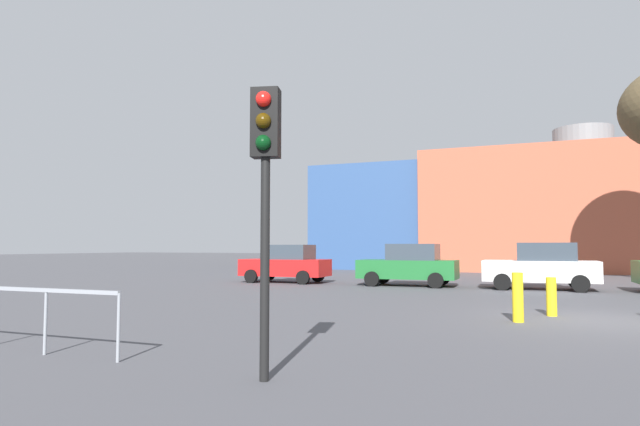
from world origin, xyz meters
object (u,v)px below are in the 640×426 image
at_px(parked_car_1, 409,265).
at_px(bollard_yellow_1, 518,297).
at_px(parked_car_2, 541,266).
at_px(traffic_light_near_left, 265,164).
at_px(parked_car_0, 286,264).
at_px(bollard_yellow_2, 551,297).

bearing_deg(parked_car_1, bollard_yellow_1, 114.71).
height_order(parked_car_1, parked_car_2, parked_car_2).
bearing_deg(traffic_light_near_left, parked_car_0, -169.92).
relative_size(parked_car_2, traffic_light_near_left, 1.13).
bearing_deg(traffic_light_near_left, parked_car_1, 171.44).
xyz_separation_m(parked_car_1, traffic_light_near_left, (1.60, -16.41, 1.86)).
relative_size(bollard_yellow_1, bollard_yellow_2, 1.18).
distance_m(parked_car_1, parked_car_2, 5.21).
bearing_deg(parked_car_2, traffic_light_near_left, 77.59).
bearing_deg(parked_car_0, parked_car_1, -180.00).
distance_m(parked_car_2, bollard_yellow_1, 9.78).
xyz_separation_m(traffic_light_near_left, bollard_yellow_2, (3.63, 8.05, -2.28)).
relative_size(parked_car_1, traffic_light_near_left, 1.10).
xyz_separation_m(parked_car_1, bollard_yellow_1, (4.48, -9.74, -0.34)).
xyz_separation_m(parked_car_0, bollard_yellow_1, (10.26, -9.74, -0.32)).
distance_m(parked_car_1, bollard_yellow_2, 9.87).
bearing_deg(bollard_yellow_1, parked_car_0, 136.48).
xyz_separation_m(parked_car_2, bollard_yellow_2, (0.02, -8.36, -0.44)).
relative_size(parked_car_2, bollard_yellow_2, 4.50).
height_order(parked_car_0, bollard_yellow_2, parked_car_0).
bearing_deg(bollard_yellow_1, parked_car_1, 114.71).
bearing_deg(parked_car_1, parked_car_0, 0.00).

